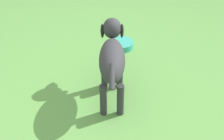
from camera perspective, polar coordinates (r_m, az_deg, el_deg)
ground at (r=2.35m, az=-3.78°, el=-8.19°), size 14.00×14.00×0.00m
dog at (r=2.30m, az=0.00°, el=2.27°), size 0.32×0.78×0.54m
water_bowl at (r=3.07m, az=1.75°, el=4.57°), size 0.22×0.22×0.06m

